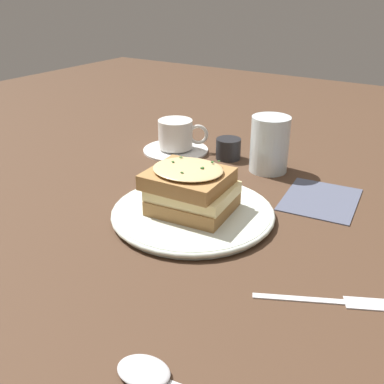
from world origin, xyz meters
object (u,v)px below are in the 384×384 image
object	(u,v)px
dinner_plate	(192,212)
teacup_with_saucer	(176,138)
spoon	(152,375)
sandwich	(190,189)
condiment_pot	(228,149)
napkin	(320,199)
water_glass	(270,144)
fork	(345,302)

from	to	relation	value
dinner_plate	teacup_with_saucer	size ratio (longest dim) A/B	1.81
spoon	dinner_plate	bearing A→B (deg)	17.65
sandwich	condiment_pot	distance (m)	0.28
dinner_plate	spoon	xyz separation A→B (m)	(-0.30, -0.15, -0.00)
sandwich	napkin	bearing A→B (deg)	-42.04
water_glass	condiment_pot	xyz separation A→B (m)	(0.01, 0.10, -0.03)
spoon	sandwich	bearing A→B (deg)	18.13
dinner_plate	water_glass	distance (m)	0.25
sandwich	spoon	xyz separation A→B (m)	(-0.29, -0.15, -0.05)
sandwich	fork	bearing A→B (deg)	-106.33
spoon	condiment_pot	world-z (taller)	condiment_pot
dinner_plate	spoon	bearing A→B (deg)	-153.73
water_glass	condiment_pot	size ratio (longest dim) A/B	2.08
fork	condiment_pot	distance (m)	0.49
sandwich	spoon	distance (m)	0.33
dinner_plate	water_glass	size ratio (longest dim) A/B	2.38
teacup_with_saucer	condiment_pot	xyz separation A→B (m)	(0.02, -0.12, -0.01)
water_glass	spoon	world-z (taller)	water_glass
sandwich	spoon	size ratio (longest dim) A/B	0.85
teacup_with_saucer	condiment_pot	world-z (taller)	teacup_with_saucer
teacup_with_saucer	fork	distance (m)	0.57
condiment_pot	spoon	bearing A→B (deg)	-158.16
water_glass	dinner_plate	bearing A→B (deg)	175.08
water_glass	napkin	size ratio (longest dim) A/B	0.75
fork	dinner_plate	bearing A→B (deg)	-133.04
teacup_with_saucer	spoon	distance (m)	0.64
dinner_plate	condiment_pot	size ratio (longest dim) A/B	4.96
sandwich	teacup_with_saucer	world-z (taller)	sandwich
water_glass	spoon	distance (m)	0.56
teacup_with_saucer	napkin	size ratio (longest dim) A/B	0.98
teacup_with_saucer	water_glass	size ratio (longest dim) A/B	1.31
napkin	teacup_with_saucer	bearing A→B (deg)	79.22
sandwich	teacup_with_saucer	bearing A→B (deg)	38.96
teacup_with_saucer	water_glass	distance (m)	0.22
sandwich	condiment_pot	xyz separation A→B (m)	(0.27, 0.08, -0.03)
water_glass	fork	size ratio (longest dim) A/B	0.67
dinner_plate	condiment_pot	xyz separation A→B (m)	(0.26, 0.08, 0.01)
dinner_plate	water_glass	xyz separation A→B (m)	(0.25, -0.02, 0.05)
teacup_with_saucer	fork	size ratio (longest dim) A/B	0.88
water_glass	napkin	world-z (taller)	water_glass
dinner_plate	fork	bearing A→B (deg)	-106.77
water_glass	napkin	xyz separation A→B (m)	(-0.08, -0.13, -0.05)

